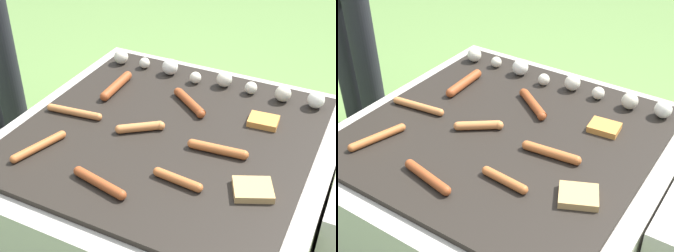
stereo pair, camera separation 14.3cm
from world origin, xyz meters
TOP-DOWN VIEW (x-y plane):
  - ground_plane at (0.00, 0.00)m, footprint 14.00×14.00m
  - grill at (0.00, 0.00)m, footprint 0.98×0.98m
  - sausage_front_right at (-0.29, -0.25)m, footprint 0.07×0.18m
  - sausage_back_left at (-0.00, 0.16)m, footprint 0.16×0.12m
  - sausage_back_center at (0.18, -0.03)m, footprint 0.18×0.04m
  - sausage_mid_left at (-0.08, -0.03)m, footprint 0.13×0.10m
  - sausage_front_center at (-0.28, 0.15)m, footprint 0.04×0.20m
  - sausage_front_left at (-0.05, -0.31)m, footprint 0.18×0.06m
  - sausage_mid_right at (0.13, -0.21)m, footprint 0.15×0.04m
  - sausage_back_right at (-0.31, -0.05)m, footprint 0.20×0.04m
  - bread_slice_left at (0.25, 0.17)m, footprint 0.10×0.08m
  - bread_slice_right at (0.32, -0.15)m, footprint 0.13×0.12m
  - mushroom_row at (0.01, 0.34)m, footprint 0.80×0.07m

SIDE VIEW (x-z plane):
  - ground_plane at x=0.00m, z-range 0.00..0.00m
  - grill at x=0.00m, z-range 0.00..0.45m
  - bread_slice_left at x=0.25m, z-range 0.45..0.47m
  - bread_slice_right at x=0.32m, z-range 0.45..0.47m
  - sausage_back_right at x=-0.31m, z-range 0.45..0.48m
  - sausage_front_right at x=-0.29m, z-range 0.45..0.48m
  - sausage_mid_right at x=0.13m, z-range 0.45..0.48m
  - sausage_front_left at x=-0.05m, z-range 0.45..0.48m
  - sausage_mid_left at x=-0.08m, z-range 0.45..0.48m
  - sausage_back_center at x=0.18m, z-range 0.45..0.48m
  - sausage_back_left at x=0.00m, z-range 0.45..0.48m
  - sausage_front_center at x=-0.28m, z-range 0.45..0.48m
  - mushroom_row at x=0.01m, z-range 0.45..0.51m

